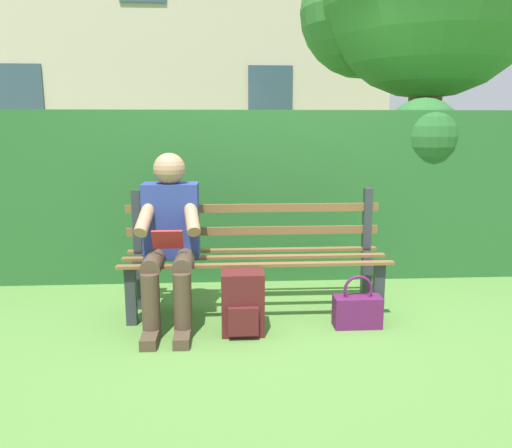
{
  "coord_description": "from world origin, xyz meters",
  "views": [
    {
      "loc": [
        0.2,
        3.41,
        1.34
      ],
      "look_at": [
        0.0,
        0.1,
        0.68
      ],
      "focal_mm": 34.82,
      "sensor_mm": 36.0,
      "label": 1
    }
  ],
  "objects_px": {
    "park_bench": "(255,254)",
    "handbag": "(357,310)",
    "backpack": "(243,304)",
    "person_seated": "(170,235)"
  },
  "relations": [
    {
      "from": "handbag",
      "to": "backpack",
      "type": "bearing_deg",
      "value": 4.63
    },
    {
      "from": "park_bench",
      "to": "handbag",
      "type": "bearing_deg",
      "value": 152.23
    },
    {
      "from": "handbag",
      "to": "park_bench",
      "type": "bearing_deg",
      "value": -27.77
    },
    {
      "from": "handbag",
      "to": "person_seated",
      "type": "bearing_deg",
      "value": -8.53
    },
    {
      "from": "park_bench",
      "to": "backpack",
      "type": "distance_m",
      "value": 0.48
    },
    {
      "from": "person_seated",
      "to": "handbag",
      "type": "relative_size",
      "value": 3.21
    },
    {
      "from": "person_seated",
      "to": "handbag",
      "type": "bearing_deg",
      "value": 171.47
    },
    {
      "from": "person_seated",
      "to": "backpack",
      "type": "xyz_separation_m",
      "value": [
        -0.48,
        0.25,
        -0.41
      ]
    },
    {
      "from": "person_seated",
      "to": "handbag",
      "type": "xyz_separation_m",
      "value": [
        -1.26,
        0.19,
        -0.49
      ]
    },
    {
      "from": "backpack",
      "to": "park_bench",
      "type": "bearing_deg",
      "value": -103.72
    }
  ]
}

